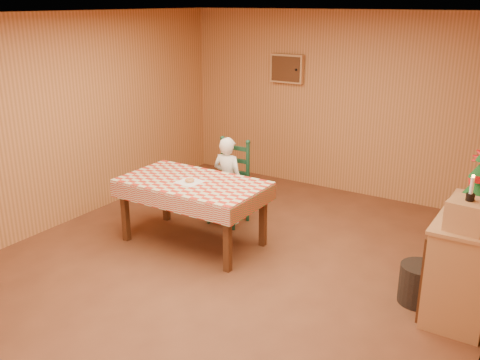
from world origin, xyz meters
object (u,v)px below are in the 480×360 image
object	(u,v)px
seated_child	(228,181)
shelf_unit	(466,260)
storage_bin	(419,284)
ladder_chair	(230,184)
crate	(468,215)
dining_table	(193,188)

from	to	relation	value
seated_child	shelf_unit	distance (m)	2.97
storage_bin	ladder_chair	bearing A→B (deg)	164.75
seated_child	storage_bin	size ratio (longest dim) A/B	2.96
crate	storage_bin	distance (m)	0.97
ladder_chair	storage_bin	world-z (taller)	ladder_chair
seated_child	shelf_unit	size ratio (longest dim) A/B	0.91
shelf_unit	storage_bin	bearing A→B (deg)	-155.91
dining_table	ladder_chair	size ratio (longest dim) A/B	1.53
dining_table	storage_bin	xyz separation A→B (m)	(2.58, 0.08, -0.50)
seated_child	storage_bin	xyz separation A→B (m)	(2.58, -0.65, -0.37)
dining_table	shelf_unit	size ratio (longest dim) A/B	1.34
dining_table	shelf_unit	xyz separation A→B (m)	(2.93, 0.24, -0.22)
crate	ladder_chair	bearing A→B (deg)	162.14
dining_table	seated_child	size ratio (longest dim) A/B	1.47
dining_table	seated_child	xyz separation A→B (m)	(0.00, 0.73, -0.13)
dining_table	shelf_unit	bearing A→B (deg)	4.67
seated_child	storage_bin	bearing A→B (deg)	165.93
crate	storage_bin	bearing A→B (deg)	145.83
dining_table	ladder_chair	world-z (taller)	ladder_chair
dining_table	shelf_unit	world-z (taller)	shelf_unit
dining_table	crate	world-z (taller)	crate
ladder_chair	shelf_unit	xyz separation A→B (m)	(2.93, -0.55, -0.04)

